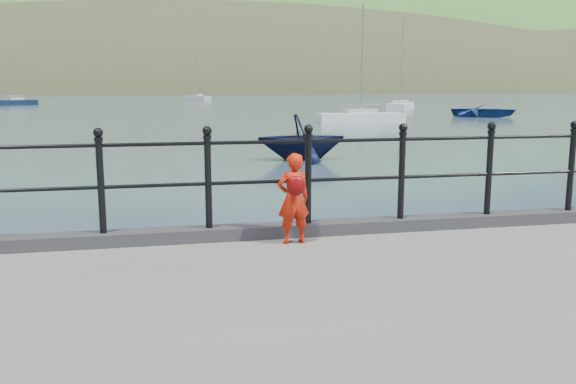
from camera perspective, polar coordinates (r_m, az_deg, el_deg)
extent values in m
plane|color=#2D4251|center=(7.81, -2.80, -11.11)|extent=(600.00, 600.00, 0.00)
cube|color=#28282B|center=(7.34, -2.68, -3.68)|extent=(60.00, 0.30, 0.15)
cylinder|color=black|center=(7.22, -2.72, 0.94)|extent=(18.00, 0.04, 0.04)
cylinder|color=black|center=(7.16, -2.75, 4.68)|extent=(18.00, 0.04, 0.04)
cylinder|color=black|center=(7.15, -17.09, 0.42)|extent=(0.08, 0.08, 1.05)
sphere|color=black|center=(7.08, -17.35, 5.33)|extent=(0.11, 0.11, 0.11)
cylinder|color=black|center=(7.15, -7.47, 0.78)|extent=(0.08, 0.08, 1.05)
sphere|color=black|center=(7.07, -7.59, 5.70)|extent=(0.11, 0.11, 0.11)
cylinder|color=black|center=(7.34, 1.90, 1.10)|extent=(0.08, 0.08, 1.05)
sphere|color=black|center=(7.27, 1.93, 5.89)|extent=(0.11, 0.11, 0.11)
cylinder|color=black|center=(7.72, 10.58, 1.38)|extent=(0.08, 0.08, 1.05)
sphere|color=black|center=(7.65, 10.73, 5.94)|extent=(0.11, 0.11, 0.11)
cylinder|color=black|center=(8.26, 18.29, 1.60)|extent=(0.08, 0.08, 1.05)
sphere|color=black|center=(8.19, 18.53, 5.86)|extent=(0.11, 0.11, 0.11)
cylinder|color=black|center=(8.92, 24.95, 1.77)|extent=(0.08, 0.08, 1.05)
sphere|color=black|center=(8.86, 25.25, 5.70)|extent=(0.11, 0.11, 0.11)
ellipsoid|color=#333A21|center=(204.10, -6.22, 4.94)|extent=(400.00, 100.00, 88.00)
ellipsoid|color=#387026|center=(270.90, 0.93, 3.74)|extent=(600.00, 180.00, 156.00)
cube|color=silver|center=(191.20, -22.71, 9.40)|extent=(9.00, 6.00, 6.00)
cube|color=#4C4744|center=(191.24, -22.80, 10.60)|extent=(9.50, 6.50, 2.00)
cube|color=silver|center=(188.49, -15.73, 9.80)|extent=(9.00, 6.00, 6.00)
cube|color=#4C4744|center=(188.54, -15.79, 11.02)|extent=(9.50, 6.50, 2.00)
cube|color=silver|center=(189.16, -6.49, 10.11)|extent=(9.00, 6.00, 6.00)
cube|color=#4C4744|center=(189.20, -6.51, 11.32)|extent=(9.50, 6.50, 2.00)
cube|color=silver|center=(193.76, 1.61, 10.17)|extent=(9.00, 6.00, 6.00)
cube|color=#4C4744|center=(193.81, 1.61, 11.35)|extent=(9.50, 6.50, 2.00)
imported|color=red|center=(6.98, 0.51, -0.61)|extent=(0.41, 0.29, 1.05)
ellipsoid|color=red|center=(6.82, 0.75, 0.58)|extent=(0.22, 0.11, 0.23)
imported|color=navy|center=(54.86, 17.83, 7.26)|extent=(6.49, 6.21, 1.09)
imported|color=black|center=(22.70, 1.28, 5.15)|extent=(3.28, 2.84, 1.72)
cube|color=#0E1A32|center=(87.97, -24.05, 7.58)|extent=(5.26, 3.54, 0.90)
cube|color=beige|center=(87.96, -24.07, 7.90)|extent=(2.07, 1.74, 0.50)
cylinder|color=#A5A5A8|center=(87.94, -24.22, 9.97)|extent=(0.10, 0.10, 6.45)
cylinder|color=#A5A5A8|center=(87.95, -24.10, 8.26)|extent=(2.10, 1.01, 0.06)
cube|color=white|center=(44.77, 6.83, 6.75)|extent=(6.31, 1.95, 0.90)
cube|color=beige|center=(44.74, 6.84, 7.39)|extent=(2.23, 1.29, 0.50)
cylinder|color=#A5A5A8|center=(44.73, 6.94, 12.25)|extent=(0.10, 0.10, 7.69)
cylinder|color=#A5A5A8|center=(44.72, 6.86, 8.10)|extent=(2.81, 0.16, 0.06)
cube|color=white|center=(69.56, 10.50, 7.83)|extent=(5.35, 6.93, 0.90)
cube|color=beige|center=(69.55, 10.51, 8.25)|extent=(2.44, 2.78, 0.50)
cylinder|color=#A5A5A8|center=(69.56, 10.63, 11.91)|extent=(0.10, 0.10, 9.01)
cylinder|color=#A5A5A8|center=(69.53, 10.52, 8.70)|extent=(1.74, 2.70, 0.06)
cube|color=beige|center=(106.42, -8.55, 8.62)|extent=(4.78, 5.57, 0.90)
cube|color=beige|center=(106.41, -8.56, 8.89)|extent=(2.15, 2.31, 0.50)
cylinder|color=#A5A5A8|center=(106.40, -8.61, 10.91)|extent=(0.10, 0.10, 7.58)
cylinder|color=#A5A5A8|center=(106.40, -8.57, 9.19)|extent=(1.58, 2.08, 0.06)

